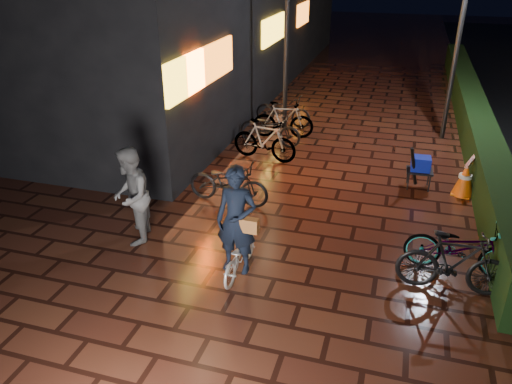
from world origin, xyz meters
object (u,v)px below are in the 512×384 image
(traffic_barrier, at_px, (473,169))
(cart_assembly, at_px, (420,165))
(bystander_person, at_px, (131,196))
(cyclist, at_px, (238,236))

(traffic_barrier, bearing_deg, cart_assembly, -153.84)
(traffic_barrier, distance_m, cart_assembly, 1.39)
(bystander_person, height_order, cyclist, cyclist)
(cart_assembly, bearing_deg, cyclist, -123.00)
(traffic_barrier, bearing_deg, cyclist, -129.11)
(cyclist, height_order, cart_assembly, cyclist)
(cyclist, relative_size, traffic_barrier, 1.08)
(cart_assembly, bearing_deg, traffic_barrier, 26.16)
(bystander_person, relative_size, cart_assembly, 1.70)
(cyclist, bearing_deg, traffic_barrier, 50.89)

